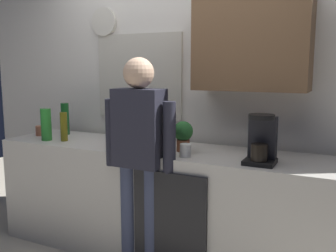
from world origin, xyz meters
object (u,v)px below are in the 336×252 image
object	(u,v)px
bottle_amber_beer	(115,125)
cup_white_mug	(185,150)
coffee_maker	(262,141)
bottle_olive_oil	(64,127)
cup_terracotta_mug	(40,131)
bottle_dark_sauce	(144,136)
bottle_clear_soda	(46,124)
potted_plant	(183,134)
bottle_red_vinegar	(115,132)
bottle_green_wine	(65,119)
person_at_sink	(140,149)

from	to	relation	value
bottle_amber_beer	cup_white_mug	distance (m)	0.95
coffee_maker	bottle_olive_oil	world-z (taller)	coffee_maker
bottle_amber_beer	cup_terracotta_mug	distance (m)	0.73
coffee_maker	cup_white_mug	xyz separation A→B (m)	(-0.52, -0.07, -0.10)
bottle_dark_sauce	bottle_clear_soda	size ratio (longest dim) A/B	0.64
bottle_amber_beer	potted_plant	world-z (taller)	same
potted_plant	bottle_red_vinegar	bearing A→B (deg)	-175.24
bottle_dark_sauce	potted_plant	distance (m)	0.35
bottle_amber_beer	bottle_olive_oil	xyz separation A→B (m)	(-0.32, -0.31, 0.01)
bottle_amber_beer	bottle_clear_soda	size ratio (longest dim) A/B	0.82
bottle_amber_beer	cup_white_mug	size ratio (longest dim) A/B	2.42
coffee_maker	bottle_dark_sauce	xyz separation A→B (m)	(-0.96, 0.10, -0.06)
bottle_green_wine	cup_white_mug	bearing A→B (deg)	-13.41
bottle_clear_soda	cup_terracotta_mug	size ratio (longest dim) A/B	3.04
cup_terracotta_mug	bottle_olive_oil	bearing A→B (deg)	-15.05
bottle_green_wine	bottle_clear_soda	world-z (taller)	bottle_green_wine
bottle_olive_oil	coffee_maker	bearing A→B (deg)	-0.32
person_at_sink	cup_terracotta_mug	bearing A→B (deg)	156.64
bottle_olive_oil	bottle_red_vinegar	bearing A→B (deg)	4.64
bottle_olive_oil	cup_terracotta_mug	bearing A→B (deg)	164.95
bottle_red_vinegar	bottle_dark_sauce	xyz separation A→B (m)	(0.24, 0.05, -0.02)
bottle_red_vinegar	bottle_green_wine	xyz separation A→B (m)	(-0.71, 0.21, 0.04)
bottle_dark_sauce	bottle_clear_soda	xyz separation A→B (m)	(-0.90, -0.13, 0.05)
bottle_dark_sauce	bottle_olive_oil	bearing A→B (deg)	-173.29
bottle_dark_sauce	cup_terracotta_mug	world-z (taller)	bottle_dark_sauce
cup_white_mug	bottle_dark_sauce	bearing A→B (deg)	159.38
coffee_maker	bottle_green_wine	world-z (taller)	coffee_maker
cup_terracotta_mug	coffee_maker	bearing A→B (deg)	-3.10
bottle_green_wine	bottle_olive_oil	distance (m)	0.33
bottle_red_vinegar	potted_plant	xyz separation A→B (m)	(0.59, 0.05, 0.02)
coffee_maker	bottle_dark_sauce	distance (m)	0.96
coffee_maker	bottle_amber_beer	xyz separation A→B (m)	(-1.38, 0.32, -0.03)
coffee_maker	bottle_dark_sauce	world-z (taller)	coffee_maker
potted_plant	bottle_dark_sauce	bearing A→B (deg)	-179.67
bottle_amber_beer	cup_white_mug	bearing A→B (deg)	-24.20
cup_white_mug	person_at_sink	xyz separation A→B (m)	(-0.31, -0.11, 0.00)
bottle_clear_soda	bottle_olive_oil	distance (m)	0.17
bottle_olive_oil	potted_plant	size ratio (longest dim) A/B	1.09
bottle_amber_beer	cup_terracotta_mug	size ratio (longest dim) A/B	2.50
bottle_red_vinegar	bottle_amber_beer	distance (m)	0.33
coffee_maker	bottle_green_wine	bearing A→B (deg)	172.12
potted_plant	bottle_clear_soda	bearing A→B (deg)	-173.82
bottle_clear_soda	person_at_sink	world-z (taller)	person_at_sink
bottle_amber_beer	cup_white_mug	world-z (taller)	bottle_amber_beer
bottle_green_wine	bottle_olive_oil	xyz separation A→B (m)	(0.21, -0.25, -0.02)
coffee_maker	potted_plant	xyz separation A→B (m)	(-0.61, 0.10, -0.01)
bottle_olive_oil	person_at_sink	world-z (taller)	person_at_sink
bottle_dark_sauce	potted_plant	bearing A→B (deg)	0.33
bottle_red_vinegar	person_at_sink	distance (m)	0.43
cup_terracotta_mug	person_at_sink	distance (m)	1.28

